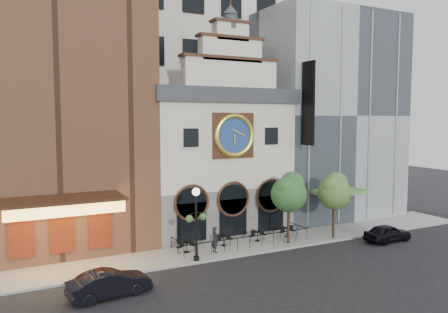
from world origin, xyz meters
TOP-DOWN VIEW (x-y plane):
  - ground at (0.00, 0.00)m, footprint 120.00×120.00m
  - sidewalk at (0.00, 2.50)m, footprint 44.00×5.00m
  - clock_building at (0.00, 7.82)m, footprint 12.60×8.78m
  - theater_building at (-13.00, 9.96)m, footprint 14.00×15.60m
  - retail_building at (12.99, 9.99)m, footprint 14.00×14.40m
  - office_tower at (0.00, 20.00)m, footprint 20.00×16.00m
  - cafe_railing at (0.00, 2.50)m, footprint 10.60×2.60m
  - bistro_0 at (-4.63, 2.37)m, footprint 1.58×0.68m
  - bistro_1 at (-1.47, 2.68)m, footprint 1.58×0.68m
  - bistro_2 at (1.52, 2.60)m, footprint 1.58×0.68m
  - bistro_3 at (4.31, 2.55)m, footprint 1.58×0.68m
  - car_right at (11.07, -1.77)m, footprint 4.20×1.79m
  - car_left at (-11.28, -2.79)m, footprint 4.73×2.17m
  - pedestrian at (-2.81, 1.41)m, footprint 0.50×0.73m
  - lamppost at (-4.71, 0.40)m, footprint 1.60×0.71m
  - tree_left at (3.43, 1.07)m, footprint 2.90×2.80m
  - tree_right at (7.56, 0.63)m, footprint 2.78×2.68m

SIDE VIEW (x-z plane):
  - ground at x=0.00m, z-range 0.00..0.00m
  - sidewalk at x=0.00m, z-range 0.00..0.15m
  - cafe_railing at x=0.00m, z-range 0.15..1.05m
  - bistro_0 at x=-4.63m, z-range 0.16..1.06m
  - bistro_1 at x=-1.47m, z-range 0.16..1.06m
  - bistro_2 at x=1.52m, z-range 0.16..1.06m
  - bistro_3 at x=4.31m, z-range 0.16..1.06m
  - car_right at x=11.07m, z-range 0.00..1.41m
  - car_left at x=-11.28m, z-range 0.00..1.50m
  - pedestrian at x=-2.81m, z-range 0.15..2.08m
  - lamppost at x=-4.71m, z-range 0.75..5.80m
  - tree_right at x=7.56m, z-range 1.40..6.76m
  - tree_left at x=3.43m, z-range 1.45..7.04m
  - clock_building at x=0.00m, z-range -2.64..16.01m
  - retail_building at x=12.99m, z-range 0.14..20.14m
  - theater_building at x=-13.00m, z-range 0.10..25.10m
  - office_tower at x=0.00m, z-range 0.00..40.00m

